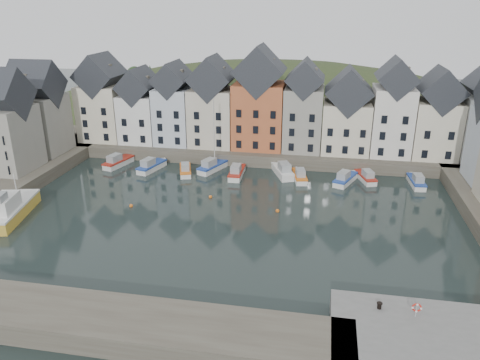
% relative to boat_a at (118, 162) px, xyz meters
% --- Properties ---
extents(ground, '(260.00, 260.00, 0.00)m').
position_rel_boat_a_xyz_m(ground, '(22.92, -18.63, -0.73)').
color(ground, black).
rests_on(ground, ground).
extents(far_quay, '(90.00, 16.00, 2.00)m').
position_rel_boat_a_xyz_m(far_quay, '(22.92, 11.37, 0.27)').
color(far_quay, '#4A4438').
rests_on(far_quay, ground).
extents(near_quay, '(18.00, 10.00, 2.00)m').
position_rel_boat_a_xyz_m(near_quay, '(44.92, -38.63, 0.27)').
color(near_quay, '#60605E').
rests_on(near_quay, ground).
extents(near_wall, '(50.00, 6.00, 2.00)m').
position_rel_boat_a_xyz_m(near_wall, '(12.92, -40.63, 0.27)').
color(near_wall, '#4A4438').
rests_on(near_wall, ground).
extents(hillside, '(153.60, 70.40, 64.00)m').
position_rel_boat_a_xyz_m(hillside, '(22.93, 37.37, -18.69)').
color(hillside, '#2A381C').
rests_on(hillside, ground).
extents(far_terrace, '(72.37, 8.16, 17.78)m').
position_rel_boat_a_xyz_m(far_terrace, '(26.13, 9.37, 8.15)').
color(far_terrace, beige).
rests_on(far_terrace, far_quay).
extents(left_terrace, '(7.65, 17.00, 15.69)m').
position_rel_boat_a_xyz_m(left_terrace, '(-13.08, -5.13, 8.15)').
color(left_terrace, gray).
rests_on(left_terrace, left_quay).
extents(mooring_buoys, '(20.50, 5.50, 0.50)m').
position_rel_boat_a_xyz_m(mooring_buoys, '(18.92, -13.30, -0.58)').
color(mooring_buoys, orange).
rests_on(mooring_buoys, ground).
extents(boat_a, '(3.52, 6.66, 2.45)m').
position_rel_boat_a_xyz_m(boat_a, '(0.00, 0.00, 0.00)').
color(boat_a, silver).
rests_on(boat_a, ground).
extents(boat_b, '(3.48, 6.59, 2.42)m').
position_rel_boat_a_xyz_m(boat_b, '(6.38, -1.04, -0.01)').
color(boat_b, silver).
rests_on(boat_b, ground).
extents(boat_c, '(3.37, 5.89, 2.16)m').
position_rel_boat_a_xyz_m(boat_c, '(12.50, -1.62, -0.08)').
color(boat_c, silver).
rests_on(boat_c, ground).
extents(boat_d, '(4.20, 6.68, 12.23)m').
position_rel_boat_a_xyz_m(boat_d, '(16.43, 0.56, 0.07)').
color(boat_d, silver).
rests_on(boat_d, ground).
extents(boat_e, '(2.08, 6.32, 2.41)m').
position_rel_boat_a_xyz_m(boat_e, '(20.99, -1.38, -0.01)').
color(boat_e, silver).
rests_on(boat_e, ground).
extents(boat_f, '(4.43, 7.07, 2.60)m').
position_rel_boat_a_xyz_m(boat_f, '(28.25, 0.51, 0.05)').
color(boat_f, silver).
rests_on(boat_f, ground).
extents(boat_g, '(2.91, 6.04, 2.23)m').
position_rel_boat_a_xyz_m(boat_g, '(31.05, -1.09, -0.06)').
color(boat_g, silver).
rests_on(boat_g, ground).
extents(boat_h, '(4.07, 6.35, 2.34)m').
position_rel_boat_a_xyz_m(boat_h, '(38.05, -1.23, -0.03)').
color(boat_h, silver).
rests_on(boat_h, ground).
extents(boat_i, '(3.35, 5.87, 2.15)m').
position_rel_boat_a_xyz_m(boat_i, '(41.31, 0.41, -0.09)').
color(boat_i, silver).
rests_on(boat_i, ground).
extents(boat_j, '(2.21, 5.86, 2.21)m').
position_rel_boat_a_xyz_m(boat_j, '(48.79, -0.29, -0.07)').
color(boat_j, silver).
rests_on(boat_j, ground).
extents(large_vessel, '(5.13, 11.31, 5.69)m').
position_rel_boat_a_xyz_m(large_vessel, '(-4.72, -22.01, 0.61)').
color(large_vessel, gold).
rests_on(large_vessel, ground).
extents(mooring_bollard, '(0.48, 0.48, 0.56)m').
position_rel_boat_a_xyz_m(mooring_bollard, '(39.94, -35.77, 1.58)').
color(mooring_bollard, black).
rests_on(mooring_bollard, near_quay).
extents(life_ring_post, '(0.80, 0.17, 1.30)m').
position_rel_boat_a_xyz_m(life_ring_post, '(42.79, -36.38, 2.13)').
color(life_ring_post, gray).
rests_on(life_ring_post, near_quay).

